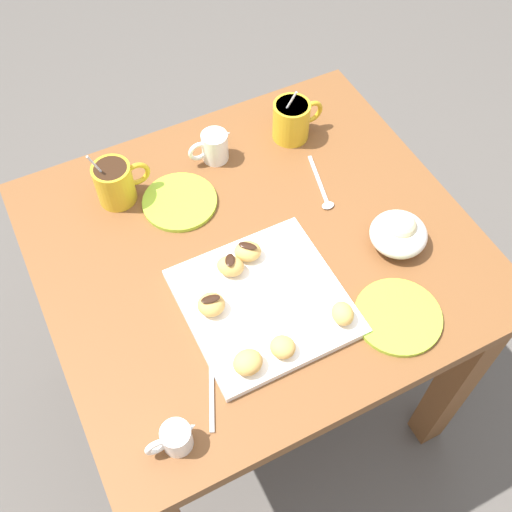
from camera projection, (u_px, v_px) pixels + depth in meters
name	position (u px, v px, depth m)	size (l,w,h in m)	color
ground_plane	(256.00, 386.00, 1.91)	(8.00, 8.00, 0.00)	#514C47
dining_table	(256.00, 282.00, 1.41)	(0.89, 0.81, 0.75)	brown
pastry_plate_square	(264.00, 302.00, 1.20)	(0.30, 0.30, 0.02)	white
coffee_mug_mustard_left	(115.00, 182.00, 1.32)	(0.12, 0.08, 0.15)	gold
coffee_mug_mustard_right	(292.00, 119.00, 1.43)	(0.13, 0.09, 0.14)	gold
cream_pitcher_white	(214.00, 146.00, 1.40)	(0.10, 0.06, 0.07)	white
ice_cream_bowl	(399.00, 233.00, 1.26)	(0.12, 0.12, 0.09)	white
chocolate_sauce_pitcher	(176.00, 438.00, 1.02)	(0.09, 0.05, 0.06)	white
saucer_lime_left	(180.00, 202.00, 1.35)	(0.16, 0.16, 0.01)	#9EC633
saucer_lime_right	(398.00, 317.00, 1.18)	(0.17, 0.17, 0.01)	#9EC633
loose_spoon_near_saucer	(322.00, 189.00, 1.37)	(0.05, 0.16, 0.01)	silver
loose_spoon_by_plate	(211.00, 377.00, 1.11)	(0.08, 0.15, 0.01)	silver
beignet_0	(248.00, 251.00, 1.24)	(0.05, 0.05, 0.04)	#DBA351
chocolate_drizzle_0	(248.00, 246.00, 1.22)	(0.04, 0.02, 0.01)	black
beignet_1	(283.00, 347.00, 1.12)	(0.05, 0.05, 0.03)	#DBA351
beignet_2	(211.00, 305.00, 1.16)	(0.05, 0.05, 0.04)	#DBA351
chocolate_drizzle_2	(211.00, 299.00, 1.15)	(0.04, 0.02, 0.01)	black
beignet_3	(248.00, 362.00, 1.10)	(0.05, 0.05, 0.04)	#DBA351
beignet_4	(230.00, 266.00, 1.21)	(0.04, 0.05, 0.04)	#DBA351
chocolate_drizzle_4	(230.00, 260.00, 1.20)	(0.03, 0.02, 0.01)	black
beignet_5	(343.00, 314.00, 1.15)	(0.05, 0.04, 0.04)	#DBA351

